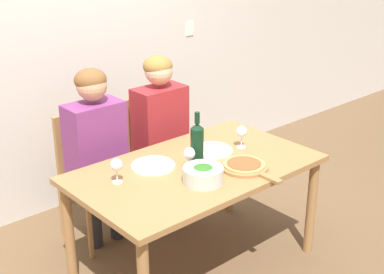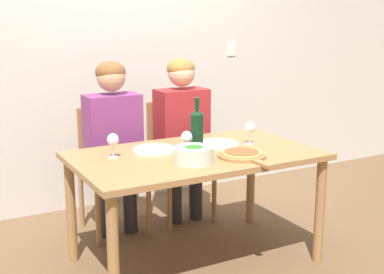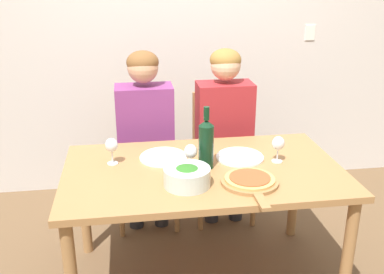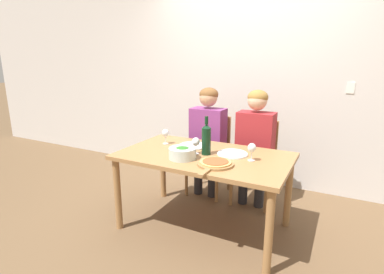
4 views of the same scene
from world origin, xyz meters
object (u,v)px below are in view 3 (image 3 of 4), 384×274
Objects in this scene: wine_glass_right at (278,144)px; wine_glass_centre at (191,153)px; wine_bottle at (206,143)px; chair_left at (146,153)px; wine_glass_left at (112,146)px; pizza_on_board at (250,181)px; chair_right at (221,149)px; person_man at (225,121)px; person_woman at (145,124)px; dinner_plate_left at (163,157)px; broccoli_bowl at (187,176)px; dinner_plate_right at (240,157)px.

wine_glass_centre is (-0.50, -0.05, 0.00)m from wine_glass_right.
chair_left is at bearing 110.72° from wine_bottle.
pizza_on_board is at bearing -27.21° from wine_glass_left.
pizza_on_board is at bearing -93.85° from chair_right.
wine_glass_left is (-0.76, -0.55, 0.07)m from person_man.
wine_bottle is (-0.25, -0.78, 0.36)m from chair_right.
chair_left is at bearing 132.64° from wine_glass_right.
person_woman is 4.60× the size of dinner_plate_left.
wine_glass_right is at bearing 5.27° from wine_glass_centre.
wine_glass_right reaches higher than pizza_on_board.
broccoli_bowl is 0.32m from pizza_on_board.
pizza_on_board is (0.18, -0.23, -0.13)m from wine_bottle.
wine_glass_centre is at bearing -73.57° from person_woman.
wine_bottle is 0.30m from dinner_plate_left.
chair_right is 0.28m from person_man.
person_man reaches higher than wine_glass_left.
dinner_plate_right is at bearing -48.64° from person_woman.
wine_glass_centre is (-0.34, -0.81, 0.33)m from chair_right.
chair_right is 2.08× the size of pizza_on_board.
wine_bottle is 0.41m from wine_glass_right.
wine_glass_right reaches higher than broccoli_bowl.
person_man reaches higher than chair_left.
dinner_plate_left is 1.79× the size of wine_glass_centre.
wine_bottle is 1.27× the size of dinner_plate_left.
chair_right is 0.72m from dinner_plate_right.
wine_glass_right is 1.00× the size of wine_glass_centre.
chair_left reaches higher than broccoli_bowl.
wine_glass_left is (-0.50, 0.12, -0.04)m from wine_bottle.
wine_bottle is 0.10m from wine_glass_centre.
wine_bottle is 0.32m from pizza_on_board.
wine_bottle is at bearing 128.71° from pizza_on_board.
person_woman reaches higher than wine_bottle.
dinner_plate_right is (0.43, -0.06, 0.00)m from dinner_plate_left.
person_man is 0.94m from wine_glass_left.
chair_left is 5.97× the size of wine_glass_right.
dinner_plate_left is 0.62× the size of pizza_on_board.
person_woman is at bearing 117.97° from pizza_on_board.
wine_glass_centre is at bearing -112.81° from chair_right.
person_man is 2.87× the size of pizza_on_board.
pizza_on_board is 2.87× the size of wine_glass_right.
broccoli_bowl is at bearing -123.51° from wine_bottle.
dinner_plate_left is at bearing 6.97° from wine_glass_left.
wine_glass_left and wine_glass_right have the same top height.
wine_glass_centre is (-0.34, -0.70, 0.07)m from person_man.
person_woman is 0.89m from broccoli_bowl.
person_man is 4.60× the size of dinner_plate_right.
broccoli_bowl is 1.55× the size of wine_glass_right.
chair_left is 0.28m from person_woman.
person_man is at bearing -11.04° from chair_left.
wine_glass_left is (-0.72, 0.03, 0.10)m from dinner_plate_right.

